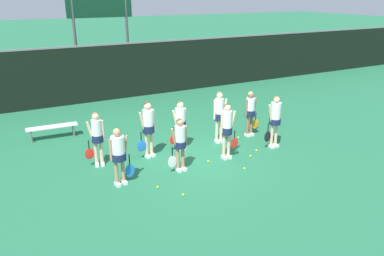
# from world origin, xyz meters

# --- Properties ---
(ground_plane) EXTENTS (140.00, 140.00, 0.00)m
(ground_plane) POSITION_xyz_m (0.00, 0.00, 0.00)
(ground_plane) COLOR #216642
(fence_windscreen) EXTENTS (60.00, 0.08, 2.69)m
(fence_windscreen) POSITION_xyz_m (0.00, 7.76, 1.36)
(fence_windscreen) COLOR black
(fence_windscreen) RESTS_ON ground_plane
(scoreboard) EXTENTS (3.23, 0.15, 5.09)m
(scoreboard) POSITION_xyz_m (-0.18, 9.47, 3.93)
(scoreboard) COLOR #515156
(scoreboard) RESTS_ON ground_plane
(bench_courtside) EXTENTS (1.76, 0.45, 0.46)m
(bench_courtside) POSITION_xyz_m (-3.71, 3.70, 0.40)
(bench_courtside) COLOR silver
(bench_courtside) RESTS_ON ground_plane
(player_0) EXTENTS (0.68, 0.41, 1.62)m
(player_0) POSITION_xyz_m (-2.61, -0.72, 0.95)
(player_0) COLOR tan
(player_0) RESTS_ON ground_plane
(player_1) EXTENTS (0.63, 0.35, 1.60)m
(player_1) POSITION_xyz_m (-0.80, -0.72, 0.93)
(player_1) COLOR tan
(player_1) RESTS_ON ground_plane
(player_2) EXTENTS (0.62, 0.34, 1.78)m
(player_2) POSITION_xyz_m (0.87, -0.60, 1.04)
(player_2) COLOR beige
(player_2) RESTS_ON ground_plane
(player_3) EXTENTS (0.65, 0.38, 1.78)m
(player_3) POSITION_xyz_m (2.76, -0.58, 1.05)
(player_3) COLOR beige
(player_3) RESTS_ON ground_plane
(player_4) EXTENTS (0.62, 0.34, 1.68)m
(player_4) POSITION_xyz_m (-2.82, 0.73, 0.98)
(player_4) COLOR beige
(player_4) RESTS_ON ground_plane
(player_5) EXTENTS (0.65, 0.38, 1.81)m
(player_5) POSITION_xyz_m (-1.25, 0.62, 1.08)
(player_5) COLOR beige
(player_5) RESTS_ON ground_plane
(player_6) EXTENTS (0.65, 0.37, 1.65)m
(player_6) POSITION_xyz_m (-0.09, 0.73, 0.98)
(player_6) COLOR beige
(player_6) RESTS_ON ground_plane
(player_7) EXTENTS (0.63, 0.34, 1.80)m
(player_7) POSITION_xyz_m (1.36, 0.64, 1.06)
(player_7) COLOR beige
(player_7) RESTS_ON ground_plane
(player_8) EXTENTS (0.65, 0.36, 1.65)m
(player_8) POSITION_xyz_m (2.68, 0.67, 0.97)
(player_8) COLOR #8C664C
(player_8) RESTS_ON ground_plane
(tennis_ball_0) EXTENTS (0.07, 0.07, 0.07)m
(tennis_ball_0) POSITION_xyz_m (-1.80, -1.39, 0.03)
(tennis_ball_0) COLOR #CCE033
(tennis_ball_0) RESTS_ON ground_plane
(tennis_ball_1) EXTENTS (0.07, 0.07, 0.07)m
(tennis_ball_1) POSITION_xyz_m (0.90, -1.55, 0.03)
(tennis_ball_1) COLOR #CCE033
(tennis_ball_1) RESTS_ON ground_plane
(tennis_ball_2) EXTENTS (0.07, 0.07, 0.07)m
(tennis_ball_2) POSITION_xyz_m (2.17, 0.61, 0.03)
(tennis_ball_2) COLOR #CCE033
(tennis_ball_2) RESTS_ON ground_plane
(tennis_ball_3) EXTENTS (0.07, 0.07, 0.07)m
(tennis_ball_3) POSITION_xyz_m (1.59, -0.91, 0.03)
(tennis_ball_3) COLOR #CCE033
(tennis_ball_3) RESTS_ON ground_plane
(tennis_ball_4) EXTENTS (0.07, 0.07, 0.07)m
(tennis_ball_4) POSITION_xyz_m (-1.38, -2.08, 0.03)
(tennis_ball_4) COLOR #CCE033
(tennis_ball_4) RESTS_ON ground_plane
(tennis_ball_5) EXTENTS (0.07, 0.07, 0.07)m
(tennis_ball_5) POSITION_xyz_m (0.20, -0.64, 0.03)
(tennis_ball_5) COLOR #CCE033
(tennis_ball_5) RESTS_ON ground_plane
(tennis_ball_6) EXTENTS (0.07, 0.07, 0.07)m
(tennis_ball_6) POSITION_xyz_m (2.02, -0.65, 0.03)
(tennis_ball_6) COLOR #CCE033
(tennis_ball_6) RESTS_ON ground_plane
(tennis_ball_7) EXTENTS (0.07, 0.07, 0.07)m
(tennis_ball_7) POSITION_xyz_m (3.12, 1.23, 0.04)
(tennis_ball_7) COLOR #CCE033
(tennis_ball_7) RESTS_ON ground_plane
(tennis_ball_8) EXTENTS (0.07, 0.07, 0.07)m
(tennis_ball_8) POSITION_xyz_m (1.97, 0.45, 0.04)
(tennis_ball_8) COLOR #CCE033
(tennis_ball_8) RESTS_ON ground_plane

